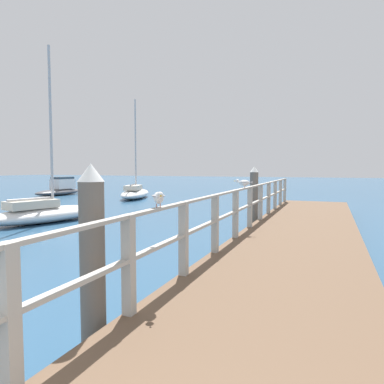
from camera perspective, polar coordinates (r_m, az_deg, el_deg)
pier_deck at (r=8.97m, az=16.71°, el=-8.14°), size 2.85×18.72×0.44m
pier_railing at (r=9.04m, az=8.30°, el=-2.12°), size 0.12×17.24×1.12m
dock_piling_near at (r=4.12m, az=-15.82°, el=-10.28°), size 0.29×0.29×2.12m
dock_piling_far at (r=12.21m, az=9.99°, el=-0.82°), size 0.29×0.29×2.12m
seagull_foreground at (r=4.54m, az=-5.46°, el=-0.84°), size 0.30×0.42×0.21m
seagull_background at (r=9.09m, az=8.42°, el=1.53°), size 0.48×0.20×0.21m
boat_0 at (r=14.50m, az=-22.59°, el=-3.08°), size 2.80×5.22×6.66m
boat_3 at (r=28.48m, az=-20.58°, el=0.44°), size 1.57×4.40×1.37m
boat_5 at (r=24.10m, az=-9.20°, el=-0.11°), size 3.12×5.30×6.67m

